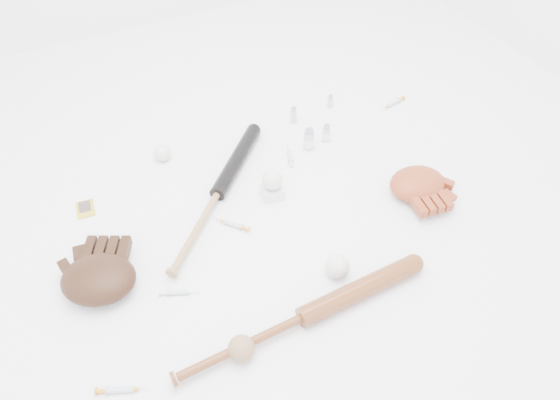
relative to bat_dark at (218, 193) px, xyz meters
name	(u,v)px	position (x,y,z in m)	size (l,w,h in m)	color
bat_dark	(218,193)	(0.00, 0.00, 0.00)	(0.79, 0.06, 0.06)	black
bat_wood	(303,317)	(0.03, -0.59, 0.00)	(0.86, 0.06, 0.06)	brown
glove_dark	(98,279)	(-0.47, -0.20, 0.02)	(0.27, 0.27, 0.10)	black
glove_tan	(418,183)	(0.66, -0.29, 0.02)	(0.24, 0.24, 0.09)	maroon
trading_card	(85,209)	(-0.44, 0.16, -0.03)	(0.06, 0.08, 0.00)	gold
pedestal	(272,191)	(0.18, -0.07, -0.01)	(0.07, 0.07, 0.04)	white
baseball_on_pedestal	(272,180)	(0.18, -0.07, 0.05)	(0.07, 0.07, 0.07)	silver
baseball_left	(98,268)	(-0.46, -0.15, 0.01)	(0.08, 0.08, 0.08)	silver
baseball_upper	(162,153)	(-0.11, 0.29, 0.00)	(0.07, 0.07, 0.07)	silver
baseball_mid	(337,266)	(0.21, -0.48, 0.01)	(0.08, 0.08, 0.08)	silver
baseball_aged	(241,348)	(-0.17, -0.60, 0.01)	(0.08, 0.08, 0.08)	#956F47
syringe_0	(178,293)	(-0.27, -0.32, -0.02)	(0.14, 0.02, 0.02)	#ADBCC6
syringe_1	(233,224)	(0.00, -0.14, -0.02)	(0.15, 0.03, 0.02)	#ADBCC6
syringe_2	(290,156)	(0.33, 0.08, -0.02)	(0.14, 0.02, 0.02)	#ADBCC6
syringe_3	(429,178)	(0.74, -0.26, -0.02)	(0.15, 0.03, 0.02)	#ADBCC6
syringe_4	(393,103)	(0.89, 0.19, -0.02)	(0.15, 0.03, 0.02)	#ADBCC6
syringe_5	(120,390)	(-0.51, -0.55, -0.02)	(0.16, 0.03, 0.02)	#ADBCC6
vial_0	(293,115)	(0.45, 0.27, 0.01)	(0.03, 0.03, 0.07)	#B6BFC7
vial_1	(330,101)	(0.64, 0.29, 0.00)	(0.02, 0.02, 0.06)	#B6BFC7
vial_2	(326,133)	(0.51, 0.11, 0.01)	(0.03, 0.03, 0.08)	#B6BFC7
vial_3	(309,139)	(0.42, 0.10, 0.02)	(0.04, 0.04, 0.09)	#B6BFC7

